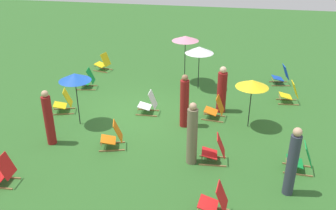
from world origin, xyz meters
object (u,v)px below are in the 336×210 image
object	(u,v)px
deckchair_0	(215,150)
umbrella_3	(252,84)
deckchair_5	(215,202)
deckchair_11	(282,76)
deckchair_10	(301,159)
deckchair_8	(215,109)
umbrella_2	(75,77)
person_1	(192,135)
deckchair_1	(88,80)
deckchair_9	(290,94)
person_3	(49,119)
person_4	(292,163)
person_2	(184,102)
deckchair_2	(113,136)
umbrella_1	(185,39)
umbrella_0	(199,50)
deckchair_4	(64,102)
deckchair_3	(149,104)
deckchair_7	(103,63)
deckchair_6	(2,172)
person_0	(222,91)

from	to	relation	value
deckchair_0	umbrella_3	distance (m)	2.70
deckchair_5	deckchair_11	bearing A→B (deg)	170.76
deckchair_10	deckchair_8	bearing A→B (deg)	-133.51
umbrella_3	umbrella_2	bearing A→B (deg)	-80.87
deckchair_0	deckchair_5	size ratio (longest dim) A/B	1.00
person_1	deckchair_1	bearing A→B (deg)	18.49
deckchair_9	person_3	world-z (taller)	person_3
person_4	deckchair_0	bearing A→B (deg)	-160.99
umbrella_3	person_2	bearing A→B (deg)	-80.44
deckchair_9	umbrella_2	size ratio (longest dim) A/B	0.46
deckchair_0	deckchair_1	bearing A→B (deg)	-131.76
deckchair_2	umbrella_1	distance (m)	5.86
umbrella_1	person_2	distance (m)	3.97
deckchair_0	deckchair_10	xyz separation A→B (m)	(-0.02, 2.29, 0.00)
deckchair_2	umbrella_0	bearing A→B (deg)	142.11
deckchair_9	umbrella_0	size ratio (longest dim) A/B	0.47
deckchair_9	umbrella_1	size ratio (longest dim) A/B	0.42
umbrella_3	person_4	bearing A→B (deg)	16.19
deckchair_5	person_3	xyz separation A→B (m)	(-2.19, -5.11, 0.47)
umbrella_2	umbrella_3	bearing A→B (deg)	99.13
deckchair_4	deckchair_10	world-z (taller)	same
deckchair_0	umbrella_0	distance (m)	5.39
deckchair_0	person_2	distance (m)	2.29
deckchair_1	deckchair_3	size ratio (longest dim) A/B	1.00
deckchair_5	umbrella_3	xyz separation A→B (m)	(-4.39, 0.77, 1.16)
deckchair_1	umbrella_3	xyz separation A→B (m)	(2.04, 6.42, 1.16)
deckchair_2	deckchair_9	xyz separation A→B (m)	(-4.23, 5.47, 0.00)
deckchair_0	deckchair_7	xyz separation A→B (m)	(-6.37, -5.58, 0.00)
umbrella_3	deckchair_11	bearing A→B (deg)	161.08
deckchair_7	person_4	xyz separation A→B (m)	(7.39, 7.45, 0.53)
umbrella_3	person_2	world-z (taller)	person_2
deckchair_3	person_3	distance (m)	3.52
deckchair_10	person_2	size ratio (longest dim) A/B	0.46
deckchair_2	umbrella_2	xyz separation A→B (m)	(-1.17, -1.58, 1.31)
deckchair_6	umbrella_2	xyz separation A→B (m)	(-3.37, 0.63, 1.31)
deckchair_10	person_1	distance (m)	2.98
deckchair_8	umbrella_2	bearing A→B (deg)	-68.55
deckchair_2	person_0	size ratio (longest dim) A/B	0.51
deckchair_2	deckchair_8	size ratio (longest dim) A/B	1.04
person_2	person_4	xyz separation A→B (m)	(2.92, 3.04, 0.04)
person_1	umbrella_2	bearing A→B (deg)	40.10
person_3	person_0	bearing A→B (deg)	128.61
person_1	person_4	xyz separation A→B (m)	(0.87, 2.52, 0.02)
deckchair_2	deckchair_3	bearing A→B (deg)	151.49
deckchair_1	deckchair_2	distance (m)	4.79
deckchair_0	person_0	bearing A→B (deg)	176.99
deckchair_5	deckchair_6	bearing A→B (deg)	-86.29
deckchair_5	deckchair_7	distance (m)	10.25
deckchair_3	umbrella_0	size ratio (longest dim) A/B	0.47
deckchair_9	deckchair_11	distance (m)	1.81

